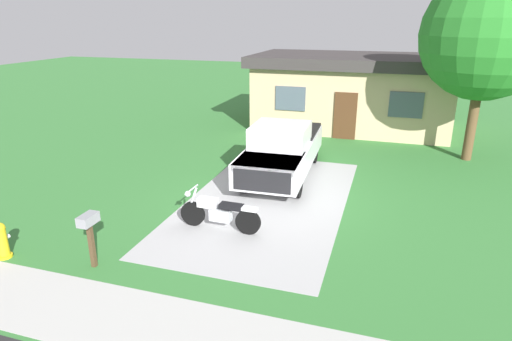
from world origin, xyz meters
name	(u,v)px	position (x,y,z in m)	size (l,w,h in m)	color
ground_plane	(267,201)	(0.00, 0.00, 0.00)	(80.00, 80.00, 0.00)	#357635
driveway_pad	(267,201)	(0.00, 0.00, 0.00)	(4.58, 8.50, 0.01)	#AAAAAA
sidewalk_strip	(172,331)	(0.00, -6.00, 0.00)	(36.00, 1.80, 0.01)	#B3B3AE
motorcycle	(219,213)	(-0.67, -2.12, 0.47)	(2.21, 0.70, 1.09)	black
pickup_truck	(283,149)	(-0.14, 2.41, 0.95)	(2.21, 5.70, 1.90)	black
fire_hydrant	(2,241)	(-4.87, -4.92, 0.43)	(0.32, 0.40, 0.87)	yellow
mailbox	(89,227)	(-2.66, -4.62, 0.98)	(0.26, 0.48, 1.26)	#4C3823
shade_tree	(487,36)	(6.25, 6.26, 4.60)	(4.60, 4.60, 6.92)	brown
neighbor_house	(352,91)	(1.34, 10.38, 1.79)	(9.60, 5.60, 3.50)	tan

